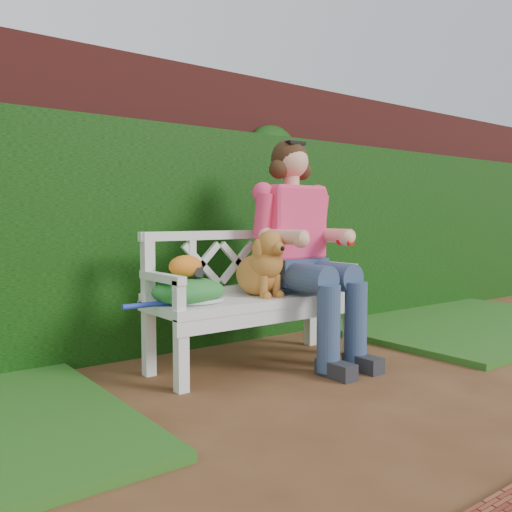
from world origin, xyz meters
TOP-DOWN VIEW (x-y plane):
  - ground at (0.00, 0.00)m, footprint 60.00×60.00m
  - brick_wall at (0.00, 1.90)m, footprint 10.00×0.30m
  - ivy_hedge at (0.00, 1.68)m, footprint 10.00×0.18m
  - grass_right at (2.40, 0.90)m, footprint 2.60×2.00m
  - garden_bench at (-0.00, 0.95)m, footprint 1.63×0.75m
  - seated_woman at (0.34, 0.93)m, footprint 0.80×1.00m
  - dog at (0.02, 0.93)m, footprint 0.39×0.47m
  - tennis_racket at (-0.52, 0.93)m, footprint 0.73×0.36m
  - green_bag at (-0.54, 0.93)m, footprint 0.58×0.52m
  - camera_item at (-0.50, 0.92)m, footprint 0.12×0.11m
  - baseball_glove at (-0.56, 0.93)m, footprint 0.24×0.20m

SIDE VIEW (x-z plane):
  - ground at x=0.00m, z-range 0.00..0.00m
  - grass_right at x=2.40m, z-range 0.00..0.05m
  - garden_bench at x=0.00m, z-range 0.00..0.48m
  - tennis_racket at x=-0.52m, z-range 0.48..0.51m
  - green_bag at x=-0.54m, z-range 0.48..0.64m
  - camera_item at x=-0.50m, z-range 0.64..0.71m
  - dog at x=0.02m, z-range 0.48..0.93m
  - baseball_glove at x=-0.56m, z-range 0.64..0.78m
  - seated_woman at x=0.34m, z-range 0.00..1.63m
  - ivy_hedge at x=0.00m, z-range 0.00..1.70m
  - brick_wall at x=0.00m, z-range 0.00..2.20m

